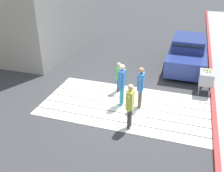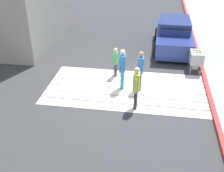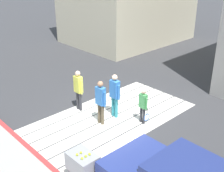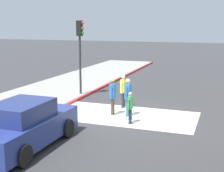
% 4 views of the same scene
% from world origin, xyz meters
% --- Properties ---
extents(ground_plane, '(120.00, 120.00, 0.00)m').
position_xyz_m(ground_plane, '(0.00, 0.00, 0.00)').
color(ground_plane, '#38383A').
extents(crosswalk_stripes, '(6.40, 3.25, 0.01)m').
position_xyz_m(crosswalk_stripes, '(0.00, 0.00, 0.01)').
color(crosswalk_stripes, silver).
rests_on(crosswalk_stripes, ground).
extents(curb_painted, '(0.16, 40.00, 0.13)m').
position_xyz_m(curb_painted, '(-3.25, 0.00, 0.07)').
color(curb_painted, '#BC3333').
rests_on(curb_painted, ground).
extents(tennis_ball_cart, '(0.56, 0.80, 1.02)m').
position_xyz_m(tennis_ball_cart, '(-2.90, -2.05, 0.70)').
color(tennis_ball_cart, '#99999E').
rests_on(tennis_ball_cart, ground).
extents(pedestrian_adult_lead, '(0.22, 0.50, 1.70)m').
position_xyz_m(pedestrian_adult_lead, '(0.16, -0.03, 0.99)').
color(pedestrian_adult_lead, teal).
rests_on(pedestrian_adult_lead, ground).
extents(pedestrian_adult_trailing, '(0.22, 0.48, 1.64)m').
position_xyz_m(pedestrian_adult_trailing, '(-0.48, 1.30, 0.95)').
color(pedestrian_adult_trailing, '#333338').
rests_on(pedestrian_adult_trailing, ground).
extents(pedestrian_adult_side, '(0.22, 0.49, 1.66)m').
position_xyz_m(pedestrian_adult_side, '(-0.54, -0.06, 0.96)').
color(pedestrian_adult_side, brown).
rests_on(pedestrian_adult_side, ground).
extents(pedestrian_child_with_racket, '(0.28, 0.41, 1.33)m').
position_xyz_m(pedestrian_child_with_racket, '(0.58, -1.06, 0.75)').
color(pedestrian_child_with_racket, '#333338').
rests_on(pedestrian_child_with_racket, ground).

